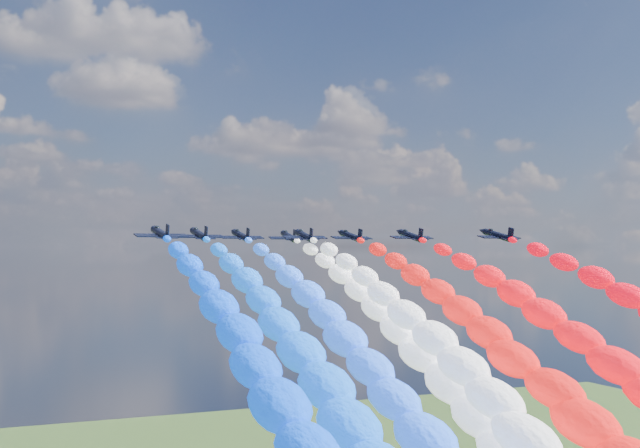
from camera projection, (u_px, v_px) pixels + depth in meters
name	position (u px, v px, depth m)	size (l,w,h in m)	color
jet_0	(160.00, 233.00, 132.51)	(8.21, 11.01, 2.43)	black
trail_0	(269.00, 417.00, 85.51)	(7.15, 99.12, 43.96)	blue
jet_1	(199.00, 234.00, 144.06)	(8.21, 11.01, 2.43)	black
trail_1	(313.00, 396.00, 97.06)	(7.15, 99.12, 43.96)	blue
jet_2	(241.00, 236.00, 159.05)	(8.21, 11.01, 2.43)	black
trail_2	(357.00, 376.00, 112.04)	(7.15, 99.12, 43.96)	#235EFF
jet_3	(304.00, 236.00, 159.50)	(8.21, 11.01, 2.43)	black
trail_3	(447.00, 376.00, 112.49)	(7.15, 99.12, 43.96)	white
jet_4	(289.00, 236.00, 171.83)	(8.21, 11.01, 2.43)	black
trail_4	(411.00, 363.00, 124.83)	(7.15, 99.12, 43.96)	white
jet_5	(351.00, 236.00, 166.76)	(8.21, 11.01, 2.43)	black
trail_5	(502.00, 368.00, 119.76)	(7.15, 99.12, 43.96)	red
jet_6	(410.00, 236.00, 160.76)	(8.21, 11.01, 2.43)	black
trail_6	(595.00, 374.00, 113.76)	(7.15, 99.12, 43.96)	red
jet_7	(497.00, 235.00, 155.30)	(8.21, 11.01, 2.43)	black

